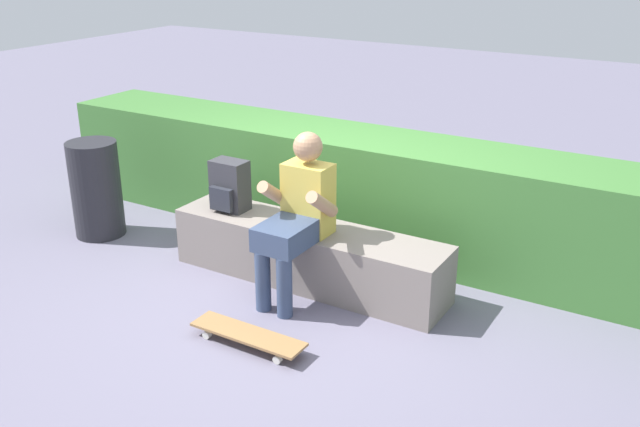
{
  "coord_description": "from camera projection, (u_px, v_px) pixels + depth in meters",
  "views": [
    {
      "loc": [
        2.56,
        -3.83,
        2.47
      ],
      "look_at": [
        0.16,
        0.17,
        0.62
      ],
      "focal_mm": 39.57,
      "sensor_mm": 36.0,
      "label": 1
    }
  ],
  "objects": [
    {
      "name": "bench_main",
      "position": [
        308.0,
        254.0,
        5.32
      ],
      "size": [
        2.18,
        0.49,
        0.45
      ],
      "color": "gray",
      "rests_on": "ground"
    },
    {
      "name": "ground_plane",
      "position": [
        289.0,
        295.0,
        5.19
      ],
      "size": [
        24.0,
        24.0,
        0.0
      ],
      "primitive_type": "plane",
      "color": "slate"
    },
    {
      "name": "backpack_on_bench",
      "position": [
        229.0,
        186.0,
        5.5
      ],
      "size": [
        0.28,
        0.23,
        0.4
      ],
      "color": "#333338",
      "rests_on": "bench_main"
    },
    {
      "name": "skateboard_near_person",
      "position": [
        248.0,
        335.0,
        4.53
      ],
      "size": [
        0.8,
        0.2,
        0.09
      ],
      "color": "olive",
      "rests_on": "ground"
    },
    {
      "name": "person_skater",
      "position": [
        297.0,
        213.0,
        4.96
      ],
      "size": [
        0.49,
        0.62,
        1.2
      ],
      "color": "gold",
      "rests_on": "ground"
    },
    {
      "name": "trash_bin",
      "position": [
        96.0,
        189.0,
        6.1
      ],
      "size": [
        0.43,
        0.43,
        0.84
      ],
      "color": "#232328",
      "rests_on": "ground"
    },
    {
      "name": "hedge_row",
      "position": [
        369.0,
        190.0,
        5.95
      ],
      "size": [
        6.1,
        0.77,
        0.93
      ],
      "color": "#3F7734",
      "rests_on": "ground"
    }
  ]
}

